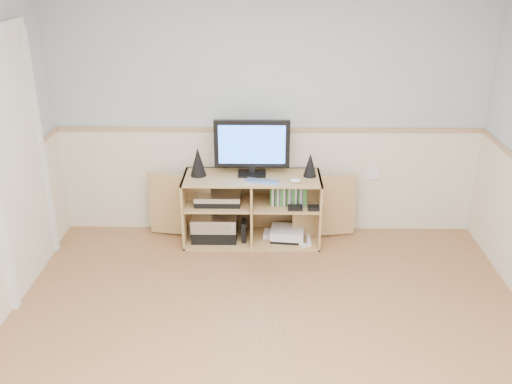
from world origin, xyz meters
TOP-DOWN VIEW (x-y plane):
  - room at (-0.06, 0.12)m, footprint 4.04×4.54m
  - media_cabinet at (-0.15, 2.04)m, footprint 1.98×0.47m
  - monitor at (-0.15, 2.03)m, footprint 0.68×0.18m
  - speaker_left at (-0.64, 2.00)m, footprint 0.15×0.15m
  - speaker_right at (0.38, 2.00)m, footprint 0.12×0.12m
  - keyboard at (-0.06, 1.84)m, footprint 0.32×0.19m
  - mouse at (0.24, 1.84)m, footprint 0.10×0.08m
  - av_components at (-0.49, 1.98)m, footprint 0.51×0.31m
  - game_consoles at (0.17, 1.97)m, footprint 0.46×0.30m
  - game_cases at (0.18, 1.96)m, footprint 0.33×0.14m
  - wall_outlet at (1.00, 2.23)m, footprint 0.12×0.03m

SIDE VIEW (x-z plane):
  - game_consoles at x=0.17m, z-range 0.02..0.13m
  - av_components at x=-0.49m, z-range -0.01..0.45m
  - media_cabinet at x=-0.15m, z-range 0.01..0.66m
  - game_cases at x=0.18m, z-range 0.39..0.58m
  - wall_outlet at x=1.00m, z-range 0.54..0.66m
  - keyboard at x=-0.06m, z-range 0.65..0.66m
  - mouse at x=0.24m, z-range 0.65..0.69m
  - speaker_right at x=0.38m, z-range 0.65..0.87m
  - speaker_left at x=-0.64m, z-range 0.65..0.92m
  - monitor at x=-0.15m, z-range 0.67..1.19m
  - room at x=-0.06m, z-range -0.05..2.49m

